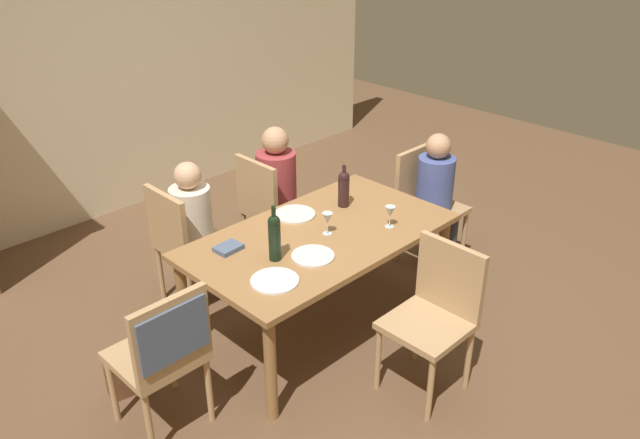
# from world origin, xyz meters

# --- Properties ---
(ground_plane) EXTENTS (10.00, 10.00, 0.00)m
(ground_plane) POSITION_xyz_m (0.00, 0.00, 0.00)
(ground_plane) COLOR brown
(rear_room_partition) EXTENTS (6.40, 0.12, 2.70)m
(rear_room_partition) POSITION_xyz_m (0.00, 2.69, 1.35)
(rear_room_partition) COLOR beige
(rear_room_partition) RESTS_ON ground_plane
(dining_table) EXTENTS (1.74, 0.98, 0.73)m
(dining_table) POSITION_xyz_m (0.00, 0.00, 0.65)
(dining_table) COLOR olive
(dining_table) RESTS_ON ground_plane
(chair_far_right) EXTENTS (0.44, 0.44, 0.92)m
(chair_far_right) POSITION_xyz_m (0.30, 0.87, 0.53)
(chair_far_right) COLOR tan
(chair_far_right) RESTS_ON ground_plane
(chair_far_left) EXTENTS (0.44, 0.44, 0.92)m
(chair_far_left) POSITION_xyz_m (-0.48, 0.87, 0.53)
(chair_far_left) COLOR tan
(chair_far_left) RESTS_ON ground_plane
(chair_right_end) EXTENTS (0.44, 0.44, 0.92)m
(chair_right_end) POSITION_xyz_m (1.25, 0.09, 0.53)
(chair_right_end) COLOR tan
(chair_right_end) RESTS_ON ground_plane
(chair_near) EXTENTS (0.44, 0.44, 0.92)m
(chair_near) POSITION_xyz_m (0.09, -0.87, 0.53)
(chair_near) COLOR tan
(chair_near) RESTS_ON ground_plane
(chair_left_end) EXTENTS (0.44, 0.46, 0.92)m
(chair_left_end) POSITION_xyz_m (-1.25, -0.12, 0.59)
(chair_left_end) COLOR tan
(chair_left_end) RESTS_ON ground_plane
(person_woman_host) EXTENTS (0.35, 0.31, 1.14)m
(person_woman_host) POSITION_xyz_m (0.42, 0.87, 0.66)
(person_woman_host) COLOR #33333D
(person_woman_host) RESTS_ON ground_plane
(person_man_bearded) EXTENTS (0.32, 0.28, 1.08)m
(person_man_bearded) POSITION_xyz_m (-0.37, 0.87, 0.63)
(person_man_bearded) COLOR #33333D
(person_man_bearded) RESTS_ON ground_plane
(person_man_guest) EXTENTS (0.28, 0.33, 1.09)m
(person_man_guest) POSITION_xyz_m (1.25, -0.03, 0.63)
(person_man_guest) COLOR #33333D
(person_man_guest) RESTS_ON ground_plane
(wine_bottle_tall_green) EXTENTS (0.07, 0.07, 0.35)m
(wine_bottle_tall_green) POSITION_xyz_m (-0.42, -0.04, 0.89)
(wine_bottle_tall_green) COLOR black
(wine_bottle_tall_green) RESTS_ON dining_table
(wine_bottle_dark_red) EXTENTS (0.08, 0.08, 0.31)m
(wine_bottle_dark_red) POSITION_xyz_m (0.40, 0.17, 0.87)
(wine_bottle_dark_red) COLOR black
(wine_bottle_dark_red) RESTS_ON dining_table
(wine_glass_near_left) EXTENTS (0.07, 0.07, 0.15)m
(wine_glass_near_left) POSITION_xyz_m (0.38, -0.26, 0.84)
(wine_glass_near_left) COLOR silver
(wine_glass_near_left) RESTS_ON dining_table
(wine_glass_centre) EXTENTS (0.07, 0.07, 0.15)m
(wine_glass_centre) POSITION_xyz_m (0.03, -0.04, 0.84)
(wine_glass_centre) COLOR silver
(wine_glass_centre) RESTS_ON dining_table
(dinner_plate_host) EXTENTS (0.26, 0.26, 0.01)m
(dinner_plate_host) POSITION_xyz_m (-0.24, -0.18, 0.74)
(dinner_plate_host) COLOR silver
(dinner_plate_host) RESTS_ON dining_table
(dinner_plate_guest_left) EXTENTS (0.28, 0.28, 0.01)m
(dinner_plate_guest_left) POSITION_xyz_m (-0.58, -0.22, 0.74)
(dinner_plate_guest_left) COLOR white
(dinner_plate_guest_left) RESTS_ON dining_table
(dinner_plate_guest_right) EXTENTS (0.28, 0.28, 0.01)m
(dinner_plate_guest_right) POSITION_xyz_m (0.06, 0.30, 0.74)
(dinner_plate_guest_right) COLOR silver
(dinner_plate_guest_right) RESTS_ON dining_table
(folded_napkin) EXTENTS (0.17, 0.13, 0.03)m
(folded_napkin) POSITION_xyz_m (-0.55, 0.24, 0.74)
(folded_napkin) COLOR #4C5B75
(folded_napkin) RESTS_ON dining_table
(handbag) EXTENTS (0.30, 0.18, 0.22)m
(handbag) POSITION_xyz_m (-1.25, 0.35, 0.11)
(handbag) COLOR brown
(handbag) RESTS_ON ground_plane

